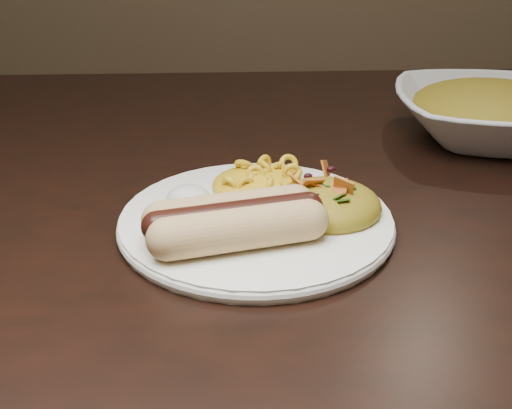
{
  "coord_description": "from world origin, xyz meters",
  "views": [
    {
      "loc": [
        0.09,
        -0.65,
        1.02
      ],
      "look_at": [
        0.12,
        -0.16,
        0.77
      ],
      "focal_mm": 42.0,
      "sensor_mm": 36.0,
      "label": 1
    }
  ],
  "objects": [
    {
      "name": "hotdog",
      "position": [
        0.1,
        -0.2,
        0.78
      ],
      "size": [
        0.13,
        0.09,
        0.04
      ],
      "rotation": [
        0.0,
        0.0,
        0.23
      ],
      "color": "tan",
      "rests_on": "plate"
    },
    {
      "name": "serving_bowl",
      "position": [
        0.44,
        0.07,
        0.78
      ],
      "size": [
        0.29,
        0.29,
        0.06
      ],
      "primitive_type": "imported",
      "rotation": [
        0.0,
        0.0,
        -0.15
      ],
      "color": "white",
      "rests_on": "table"
    },
    {
      "name": "sour_cream",
      "position": [
        0.05,
        -0.14,
        0.78
      ],
      "size": [
        0.06,
        0.06,
        0.03
      ],
      "primitive_type": "ellipsoid",
      "rotation": [
        0.0,
        0.0,
        -0.38
      ],
      "color": "silver",
      "rests_on": "plate"
    },
    {
      "name": "taco_salad",
      "position": [
        0.18,
        -0.15,
        0.78
      ],
      "size": [
        0.1,
        0.1,
        0.05
      ],
      "rotation": [
        0.0,
        0.0,
        0.37
      ],
      "color": "#B35B05",
      "rests_on": "plate"
    },
    {
      "name": "mac_and_cheese",
      "position": [
        0.12,
        -0.1,
        0.78
      ],
      "size": [
        0.1,
        0.09,
        0.04
      ],
      "primitive_type": "ellipsoid",
      "rotation": [
        0.0,
        0.0,
        -0.06
      ],
      "color": "yellow",
      "rests_on": "plate"
    },
    {
      "name": "table",
      "position": [
        0.0,
        0.0,
        0.66
      ],
      "size": [
        1.6,
        0.9,
        0.75
      ],
      "color": "black",
      "rests_on": "floor"
    },
    {
      "name": "plate",
      "position": [
        0.12,
        -0.16,
        0.76
      ],
      "size": [
        0.28,
        0.28,
        0.01
      ],
      "primitive_type": "cylinder",
      "rotation": [
        0.0,
        0.0,
        -0.1
      ],
      "color": "white",
      "rests_on": "table"
    },
    {
      "name": "bowl_filling",
      "position": [
        0.44,
        0.07,
        0.8
      ],
      "size": [
        0.27,
        0.27,
        0.05
      ],
      "primitive_type": "ellipsoid",
      "rotation": [
        0.0,
        0.0,
        0.39
      ],
      "color": "#B35B05",
      "rests_on": "serving_bowl"
    }
  ]
}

